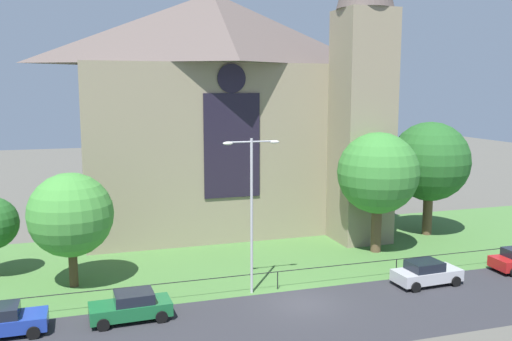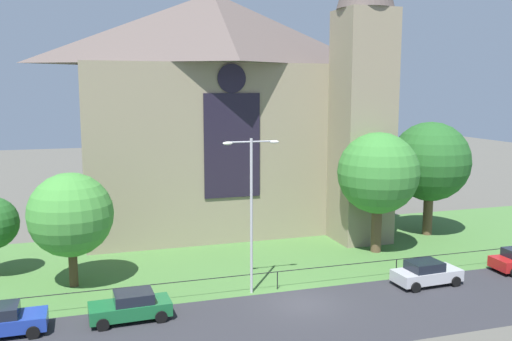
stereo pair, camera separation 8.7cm
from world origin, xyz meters
name	(u,v)px [view 2 (the right image)]	position (x,y,z in m)	size (l,w,h in m)	color
ground	(251,254)	(0.00, 10.00, 0.00)	(160.00, 160.00, 0.00)	#56544C
road_asphalt	(316,317)	(0.00, -2.00, 0.00)	(120.00, 8.00, 0.01)	#2D2D33
grass_verge	(259,261)	(0.00, 8.00, 0.00)	(120.00, 20.00, 0.01)	#477538
church_building	(224,109)	(0.18, 18.46, 10.27)	(23.20, 16.20, 26.00)	gray
iron_railing	(277,274)	(-0.59, 2.50, 0.98)	(32.80, 0.07, 1.13)	black
tree_left_near	(71,215)	(-12.38, 6.74, 4.49)	(5.12, 5.12, 7.07)	#4C3823
tree_right_far	(430,162)	(15.60, 10.86, 6.10)	(6.49, 6.49, 9.38)	brown
tree_right_near	(378,173)	(9.04, 7.73, 5.90)	(5.97, 5.97, 8.93)	brown
streetlamp_near	(251,198)	(-2.26, 2.40, 5.79)	(3.37, 0.26, 9.24)	#B2B2B7
parked_car_blue	(1,321)	(-15.70, 0.59, 0.74)	(4.21, 2.03, 1.51)	#1E3899
parked_car_green	(131,306)	(-9.44, 0.56, 0.74)	(4.27, 2.16, 1.51)	#196033
parked_car_silver	(426,273)	(8.48, 0.51, 0.74)	(4.28, 2.20, 1.51)	#B7B7BC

